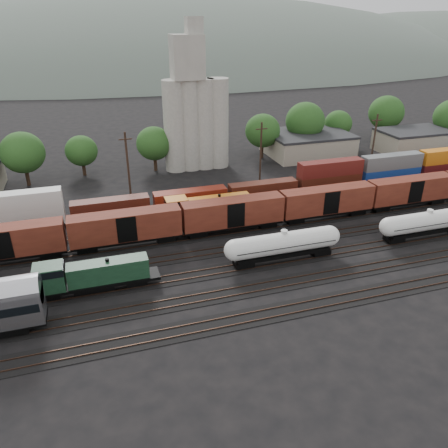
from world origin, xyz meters
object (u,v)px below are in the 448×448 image
object	(u,v)px
green_locomotive	(85,276)
tank_car_a	(283,244)
orange_locomotive	(202,207)
grain_silo	(195,114)

from	to	relation	value
green_locomotive	tank_car_a	size ratio (longest dim) A/B	0.95
orange_locomotive	grain_silo	world-z (taller)	grain_silo
tank_car_a	grain_silo	distance (m)	41.94
grain_silo	tank_car_a	bearing A→B (deg)	-88.23
green_locomotive	tank_car_a	bearing A→B (deg)	0.00
green_locomotive	grain_silo	size ratio (longest dim) A/B	0.52
orange_locomotive	grain_silo	bearing A→B (deg)	77.88
tank_car_a	orange_locomotive	size ratio (longest dim) A/B	0.99
tank_car_a	grain_silo	xyz separation A→B (m)	(-1.27, 41.00, 8.75)
grain_silo	green_locomotive	bearing A→B (deg)	-119.71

